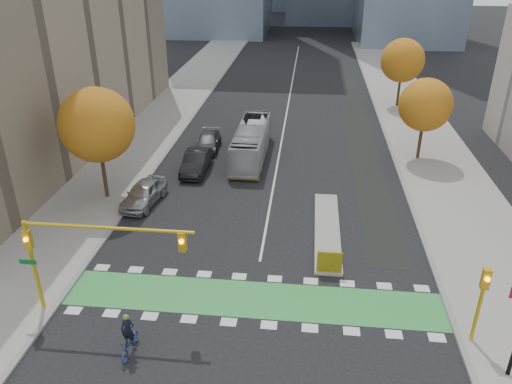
% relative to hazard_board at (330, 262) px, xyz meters
% --- Properties ---
extents(ground, '(300.00, 300.00, 0.00)m').
position_rel_hazard_board_xyz_m(ground, '(-4.00, -4.20, -0.80)').
color(ground, black).
rests_on(ground, ground).
extents(sidewalk_west, '(7.00, 120.00, 0.15)m').
position_rel_hazard_board_xyz_m(sidewalk_west, '(-17.50, 15.80, -0.73)').
color(sidewalk_west, gray).
rests_on(sidewalk_west, ground).
extents(sidewalk_east, '(7.00, 120.00, 0.15)m').
position_rel_hazard_board_xyz_m(sidewalk_east, '(9.50, 15.80, -0.73)').
color(sidewalk_east, gray).
rests_on(sidewalk_east, ground).
extents(curb_west, '(0.30, 120.00, 0.16)m').
position_rel_hazard_board_xyz_m(curb_west, '(-14.00, 15.80, -0.73)').
color(curb_west, gray).
rests_on(curb_west, ground).
extents(curb_east, '(0.30, 120.00, 0.16)m').
position_rel_hazard_board_xyz_m(curb_east, '(6.00, 15.80, -0.73)').
color(curb_east, gray).
rests_on(curb_east, ground).
extents(bike_crossing, '(20.00, 3.00, 0.01)m').
position_rel_hazard_board_xyz_m(bike_crossing, '(-4.00, -2.70, -0.79)').
color(bike_crossing, green).
rests_on(bike_crossing, ground).
extents(centre_line, '(0.15, 70.00, 0.01)m').
position_rel_hazard_board_xyz_m(centre_line, '(-4.00, 35.80, -0.80)').
color(centre_line, silver).
rests_on(centre_line, ground).
extents(bike_lane_paint, '(2.50, 50.00, 0.01)m').
position_rel_hazard_board_xyz_m(bike_lane_paint, '(3.50, 25.80, -0.80)').
color(bike_lane_paint, black).
rests_on(bike_lane_paint, ground).
extents(median_island, '(1.60, 10.00, 0.16)m').
position_rel_hazard_board_xyz_m(median_island, '(0.00, 4.80, -0.72)').
color(median_island, gray).
rests_on(median_island, ground).
extents(hazard_board, '(1.40, 0.12, 1.30)m').
position_rel_hazard_board_xyz_m(hazard_board, '(0.00, 0.00, 0.00)').
color(hazard_board, yellow).
rests_on(hazard_board, median_island).
extents(tree_west, '(5.20, 5.20, 8.22)m').
position_rel_hazard_board_xyz_m(tree_west, '(-16.00, 7.80, 4.82)').
color(tree_west, '#332114').
rests_on(tree_west, ground).
extents(tree_east_near, '(4.40, 4.40, 7.08)m').
position_rel_hazard_board_xyz_m(tree_east_near, '(8.00, 17.80, 4.06)').
color(tree_east_near, '#332114').
rests_on(tree_east_near, ground).
extents(tree_east_far, '(4.80, 4.80, 7.65)m').
position_rel_hazard_board_xyz_m(tree_east_far, '(8.50, 33.80, 4.44)').
color(tree_east_far, '#332114').
rests_on(tree_east_far, ground).
extents(traffic_signal_west, '(8.53, 0.56, 5.20)m').
position_rel_hazard_board_xyz_m(traffic_signal_west, '(-11.93, -4.71, 3.23)').
color(traffic_signal_west, '#BF9914').
rests_on(traffic_signal_west, ground).
extents(traffic_signal_east, '(0.35, 0.43, 4.10)m').
position_rel_hazard_board_xyz_m(traffic_signal_east, '(6.50, -4.71, 1.93)').
color(traffic_signal_east, '#BF9914').
rests_on(traffic_signal_east, ground).
extents(cyclist, '(0.70, 1.92, 2.21)m').
position_rel_hazard_board_xyz_m(cyclist, '(-9.10, -7.11, -0.06)').
color(cyclist, navy).
rests_on(cyclist, ground).
extents(bus, '(2.58, 10.57, 2.94)m').
position_rel_hazard_board_xyz_m(bus, '(-6.39, 16.73, 0.67)').
color(bus, '#AFB5B7').
rests_on(bus, ground).
extents(parked_car_a, '(2.60, 5.10, 1.66)m').
position_rel_hazard_board_xyz_m(parked_car_a, '(-13.00, 7.20, 0.03)').
color(parked_car_a, '#A7A8AD').
rests_on(parked_car_a, ground).
extents(parked_car_b, '(1.82, 5.16, 1.70)m').
position_rel_hazard_board_xyz_m(parked_car_b, '(-10.50, 13.22, 0.05)').
color(parked_car_b, black).
rests_on(parked_car_b, ground).
extents(parked_car_c, '(2.17, 4.97, 1.42)m').
position_rel_hazard_board_xyz_m(parked_car_c, '(-10.53, 18.22, -0.09)').
color(parked_car_c, '#4C4C51').
rests_on(parked_car_c, ground).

